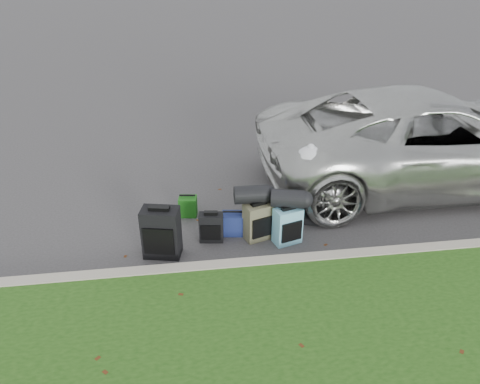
{
  "coord_description": "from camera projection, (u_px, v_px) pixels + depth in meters",
  "views": [
    {
      "loc": [
        -0.94,
        -5.97,
        3.89
      ],
      "look_at": [
        -0.1,
        0.2,
        0.55
      ],
      "focal_mm": 35.0,
      "sensor_mm": 36.0,
      "label": 1
    }
  ],
  "objects": [
    {
      "name": "curb",
      "position": [
        260.0,
        265.0,
        6.25
      ],
      "size": [
        120.0,
        0.18,
        0.15
      ],
      "primitive_type": "cube",
      "color": "#9E937F",
      "rests_on": "ground"
    },
    {
      "name": "suv",
      "position": [
        430.0,
        139.0,
        8.2
      ],
      "size": [
        6.01,
        2.77,
        1.67
      ],
      "primitive_type": "imported",
      "rotation": [
        0.0,
        0.0,
        1.57
      ],
      "color": "#B7B7B2",
      "rests_on": "ground"
    },
    {
      "name": "ground",
      "position": [
        248.0,
        229.0,
        7.16
      ],
      "size": [
        120.0,
        120.0,
        0.0
      ],
      "primitive_type": "plane",
      "color": "#383535",
      "rests_on": "ground"
    },
    {
      "name": "suitcase_large_black_left",
      "position": [
        161.0,
        233.0,
        6.42
      ],
      "size": [
        0.56,
        0.41,
        0.73
      ],
      "primitive_type": "cube",
      "rotation": [
        0.0,
        0.0,
        -0.22
      ],
      "color": "black",
      "rests_on": "ground"
    },
    {
      "name": "tote_green",
      "position": [
        188.0,
        206.0,
        7.47
      ],
      "size": [
        0.31,
        0.26,
        0.32
      ],
      "primitive_type": "cube",
      "rotation": [
        0.0,
        0.0,
        -0.14
      ],
      "color": "#1B6215",
      "rests_on": "ground"
    },
    {
      "name": "duffel_right",
      "position": [
        288.0,
        199.0,
        6.6
      ],
      "size": [
        0.52,
        0.38,
        0.26
      ],
      "primitive_type": "cylinder",
      "rotation": [
        0.0,
        1.57,
        -0.26
      ],
      "color": "black",
      "rests_on": "suitcase_teal"
    },
    {
      "name": "trash_bag",
      "position": [
        310.0,
        163.0,
        6.91
      ],
      "size": [
        0.5,
        0.5,
        0.5
      ],
      "primitive_type": "sphere",
      "color": "silver",
      "rests_on": "suitcase_large_black_right"
    },
    {
      "name": "suitcase_olive",
      "position": [
        258.0,
        221.0,
        6.83
      ],
      "size": [
        0.47,
        0.37,
        0.56
      ],
      "primitive_type": "cube",
      "rotation": [
        0.0,
        0.0,
        0.33
      ],
      "color": "#47452F",
      "rests_on": "ground"
    },
    {
      "name": "suitcase_large_black_right",
      "position": [
        308.0,
        199.0,
        7.22
      ],
      "size": [
        0.57,
        0.43,
        0.75
      ],
      "primitive_type": "cube",
      "rotation": [
        0.0,
        0.0,
        -0.28
      ],
      "color": "black",
      "rests_on": "ground"
    },
    {
      "name": "suitcase_teal",
      "position": [
        287.0,
        226.0,
        6.73
      ],
      "size": [
        0.44,
        0.33,
        0.55
      ],
      "primitive_type": "cube",
      "rotation": [
        0.0,
        0.0,
        0.29
      ],
      "color": "#5792B1",
      "rests_on": "ground"
    },
    {
      "name": "duffel_left",
      "position": [
        251.0,
        194.0,
        6.69
      ],
      "size": [
        0.49,
        0.27,
        0.26
      ],
      "primitive_type": "cylinder",
      "rotation": [
        0.0,
        1.57,
        -0.02
      ],
      "color": "black",
      "rests_on": "suitcase_olive"
    },
    {
      "name": "tote_navy",
      "position": [
        233.0,
        224.0,
        6.99
      ],
      "size": [
        0.34,
        0.29,
        0.33
      ],
      "primitive_type": "cube",
      "rotation": [
        0.0,
        0.0,
        -0.15
      ],
      "color": "navy",
      "rests_on": "ground"
    },
    {
      "name": "suitcase_small_black",
      "position": [
        211.0,
        227.0,
        6.81
      ],
      "size": [
        0.37,
        0.24,
        0.43
      ],
      "primitive_type": "cube",
      "rotation": [
        0.0,
        0.0,
        -0.14
      ],
      "color": "black",
      "rests_on": "ground"
    }
  ]
}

